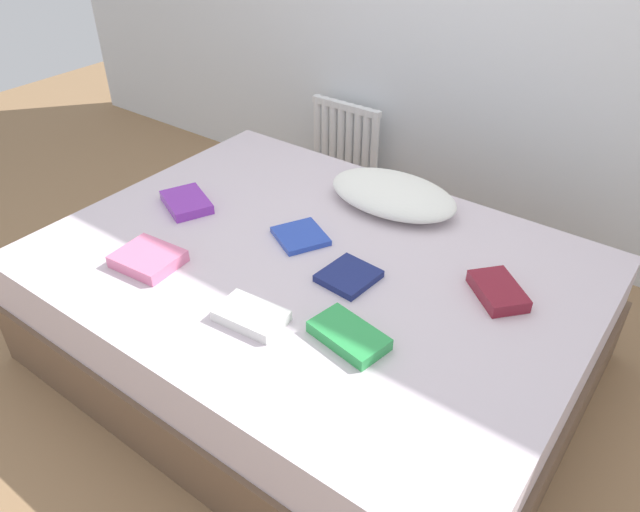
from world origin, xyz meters
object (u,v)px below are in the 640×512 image
Objects in this scene: radiator at (345,144)px; textbook_pink at (148,259)px; bed at (312,310)px; textbook_white at (251,316)px; textbook_maroon at (498,291)px; pillow at (393,194)px; textbook_green at (349,336)px; textbook_navy at (349,276)px; textbook_purple at (186,202)px; textbook_blue at (300,236)px.

radiator reaches higher than textbook_pink.
textbook_white is at bearing -82.27° from bed.
pillow is at bearing -166.28° from textbook_maroon.
textbook_green is 1.08× the size of textbook_white.
textbook_purple is at bearing -176.05° from textbook_navy.
textbook_pink is (-0.45, -0.38, 0.28)m from bed.
textbook_blue is at bearing -109.51° from pillow.
textbook_navy is (-0.18, 0.26, -0.01)m from textbook_green.
textbook_pink is at bearing 174.34° from textbook_white.
textbook_green is (1.03, -1.48, 0.19)m from radiator.
textbook_maroon reaches higher than textbook_navy.
textbook_purple is at bearing -129.49° from textbook_maroon.
textbook_purple is at bearing -142.18° from textbook_blue.
textbook_green is at bearing -50.88° from textbook_navy.
textbook_green is (0.32, -0.79, -0.03)m from pillow.
pillow reaches higher than bed.
textbook_blue is at bearing 145.97° from bed.
textbook_green is 0.31m from textbook_navy.
textbook_maroon is (0.60, -0.31, -0.03)m from pillow.
textbook_green is 1.04m from textbook_purple.
textbook_navy is at bearing -75.03° from pillow.
bed is 8.80× the size of textbook_purple.
bed is 0.59m from pillow.
radiator is 2.15× the size of textbook_white.
textbook_white is at bearing -42.22° from textbook_blue.
textbook_blue is (-0.75, -0.12, -0.01)m from textbook_maroon.
textbook_purple is 0.79m from textbook_white.
radiator is at bearing 109.92° from textbook_white.
textbook_maroon is at bearing 33.95° from textbook_purple.
pillow reaches higher than textbook_purple.
textbook_navy is (0.85, -1.23, 0.18)m from radiator.
textbook_purple is 1.02× the size of textbook_white.
textbook_pink is at bearing -139.81° from bed.
radiator is at bearing 116.07° from textbook_purple.
radiator is 1.66m from textbook_maroon.
textbook_maroon is at bearing 23.16° from textbook_pink.
textbook_blue is 0.50m from textbook_white.
textbook_maroon reaches higher than textbook_blue.
pillow is 2.32× the size of textbook_green.
textbook_navy is 0.73m from textbook_pink.
textbook_blue is 1.02× the size of textbook_navy.
textbook_maroon reaches higher than textbook_green.
bed is 0.72m from textbook_maroon.
bed is at bearing -94.40° from pillow.
bed is 0.48m from textbook_white.
textbook_blue is at bearing 48.85° from textbook_pink.
textbook_navy is 0.83× the size of textbook_pink.
textbook_navy is at bearing 23.91° from textbook_purple.
textbook_navy is at bearing -112.91° from textbook_maroon.
textbook_green reaches higher than textbook_white.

